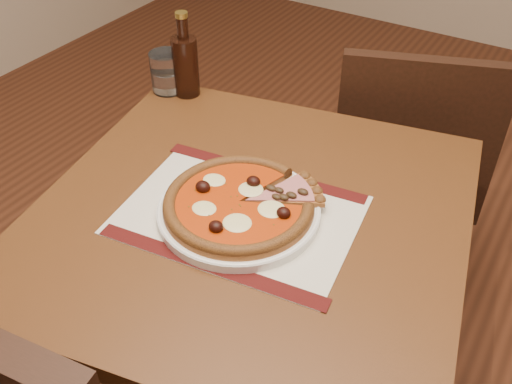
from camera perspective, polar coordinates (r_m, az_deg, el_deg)
table at (r=1.15m, az=-0.52°, el=-5.59°), size 0.94×0.94×0.75m
chair_far at (r=1.69m, az=14.75°, el=2.85°), size 0.53×0.53×0.87m
placemat at (r=1.07m, az=-1.71°, el=-2.28°), size 0.47×0.36×0.00m
plate at (r=1.07m, az=-1.72°, el=-1.88°), size 0.31×0.31×0.02m
pizza at (r=1.05m, az=-1.74°, el=-1.07°), size 0.28×0.28×0.04m
ham_slice at (r=1.08m, az=3.73°, el=-0.17°), size 0.13×0.14×0.02m
water_glass at (r=1.46m, az=-8.89°, el=11.78°), size 0.08×0.08×0.10m
bottle at (r=1.42m, az=-7.07°, el=12.64°), size 0.06×0.06×0.21m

